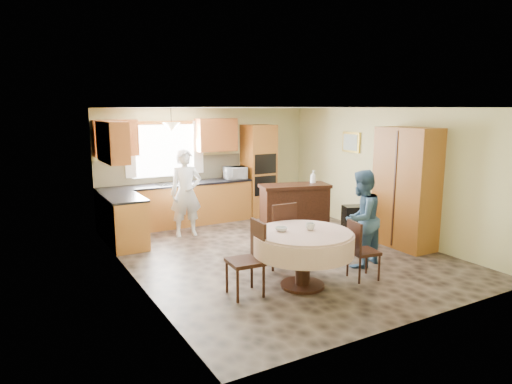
{
  "coord_description": "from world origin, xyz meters",
  "views": [
    {
      "loc": [
        -4.1,
        -6.45,
        2.49
      ],
      "look_at": [
        -0.27,
        0.3,
        1.06
      ],
      "focal_mm": 32.0,
      "sensor_mm": 36.0,
      "label": 1
    }
  ],
  "objects_px": {
    "chair_back": "(280,232)",
    "chair_right": "(360,247)",
    "chair_left": "(251,254)",
    "dining_table": "(303,244)",
    "oven_tower": "(259,171)",
    "sideboard": "(294,212)",
    "person_dining": "(361,219)",
    "cupboard": "(406,188)",
    "person_sink": "(186,193)"
  },
  "relations": [
    {
      "from": "dining_table",
      "to": "chair_left",
      "type": "bearing_deg",
      "value": 170.12
    },
    {
      "from": "chair_left",
      "to": "person_dining",
      "type": "height_order",
      "value": "person_dining"
    },
    {
      "from": "chair_left",
      "to": "person_dining",
      "type": "xyz_separation_m",
      "value": [
        2.07,
        0.14,
        0.22
      ]
    },
    {
      "from": "sideboard",
      "to": "chair_right",
      "type": "distance_m",
      "value": 2.47
    },
    {
      "from": "sideboard",
      "to": "person_dining",
      "type": "relative_size",
      "value": 0.87
    },
    {
      "from": "chair_right",
      "to": "person_sink",
      "type": "bearing_deg",
      "value": 30.71
    },
    {
      "from": "oven_tower",
      "to": "person_sink",
      "type": "height_order",
      "value": "oven_tower"
    },
    {
      "from": "person_dining",
      "to": "person_sink",
      "type": "bearing_deg",
      "value": -77.25
    },
    {
      "from": "sideboard",
      "to": "person_dining",
      "type": "height_order",
      "value": "person_dining"
    },
    {
      "from": "cupboard",
      "to": "person_sink",
      "type": "height_order",
      "value": "cupboard"
    },
    {
      "from": "chair_left",
      "to": "chair_right",
      "type": "height_order",
      "value": "chair_left"
    },
    {
      "from": "oven_tower",
      "to": "chair_left",
      "type": "bearing_deg",
      "value": -121.19
    },
    {
      "from": "person_sink",
      "to": "chair_left",
      "type": "bearing_deg",
      "value": -88.05
    },
    {
      "from": "chair_right",
      "to": "person_sink",
      "type": "relative_size",
      "value": 0.52
    },
    {
      "from": "dining_table",
      "to": "chair_right",
      "type": "xyz_separation_m",
      "value": [
        0.89,
        -0.17,
        -0.14
      ]
    },
    {
      "from": "dining_table",
      "to": "person_dining",
      "type": "height_order",
      "value": "person_dining"
    },
    {
      "from": "oven_tower",
      "to": "chair_right",
      "type": "bearing_deg",
      "value": -100.09
    },
    {
      "from": "chair_back",
      "to": "person_dining",
      "type": "bearing_deg",
      "value": 155.36
    },
    {
      "from": "sideboard",
      "to": "dining_table",
      "type": "xyz_separation_m",
      "value": [
        -1.39,
        -2.25,
        0.15
      ]
    },
    {
      "from": "cupboard",
      "to": "dining_table",
      "type": "bearing_deg",
      "value": -166.0
    },
    {
      "from": "chair_left",
      "to": "chair_back",
      "type": "relative_size",
      "value": 0.96
    },
    {
      "from": "oven_tower",
      "to": "sideboard",
      "type": "height_order",
      "value": "oven_tower"
    },
    {
      "from": "oven_tower",
      "to": "dining_table",
      "type": "bearing_deg",
      "value": -111.83
    },
    {
      "from": "sideboard",
      "to": "chair_right",
      "type": "bearing_deg",
      "value": -87.58
    },
    {
      "from": "dining_table",
      "to": "chair_right",
      "type": "distance_m",
      "value": 0.92
    },
    {
      "from": "oven_tower",
      "to": "cupboard",
      "type": "height_order",
      "value": "cupboard"
    },
    {
      "from": "cupboard",
      "to": "chair_left",
      "type": "distance_m",
      "value": 3.57
    },
    {
      "from": "cupboard",
      "to": "person_dining",
      "type": "height_order",
      "value": "cupboard"
    },
    {
      "from": "chair_back",
      "to": "chair_right",
      "type": "bearing_deg",
      "value": 127.47
    },
    {
      "from": "chair_right",
      "to": "oven_tower",
      "type": "bearing_deg",
      "value": -0.59
    },
    {
      "from": "sideboard",
      "to": "cupboard",
      "type": "relative_size",
      "value": 0.62
    },
    {
      "from": "oven_tower",
      "to": "person_dining",
      "type": "height_order",
      "value": "oven_tower"
    },
    {
      "from": "oven_tower",
      "to": "chair_back",
      "type": "relative_size",
      "value": 2.02
    },
    {
      "from": "oven_tower",
      "to": "chair_right",
      "type": "height_order",
      "value": "oven_tower"
    },
    {
      "from": "chair_back",
      "to": "person_sink",
      "type": "relative_size",
      "value": 0.61
    },
    {
      "from": "chair_back",
      "to": "chair_right",
      "type": "height_order",
      "value": "chair_back"
    },
    {
      "from": "cupboard",
      "to": "person_dining",
      "type": "xyz_separation_m",
      "value": [
        -1.42,
        -0.41,
        -0.31
      ]
    },
    {
      "from": "chair_left",
      "to": "chair_right",
      "type": "bearing_deg",
      "value": 83.53
    },
    {
      "from": "cupboard",
      "to": "chair_right",
      "type": "relative_size",
      "value": 2.45
    },
    {
      "from": "sideboard",
      "to": "cupboard",
      "type": "xyz_separation_m",
      "value": [
        1.34,
        -1.57,
        0.6
      ]
    },
    {
      "from": "cupboard",
      "to": "dining_table",
      "type": "xyz_separation_m",
      "value": [
        -2.73,
        -0.68,
        -0.45
      ]
    },
    {
      "from": "cupboard",
      "to": "oven_tower",
      "type": "bearing_deg",
      "value": 107.2
    },
    {
      "from": "sideboard",
      "to": "chair_left",
      "type": "bearing_deg",
      "value": -121.48
    },
    {
      "from": "cupboard",
      "to": "dining_table",
      "type": "height_order",
      "value": "cupboard"
    },
    {
      "from": "chair_back",
      "to": "chair_left",
      "type": "bearing_deg",
      "value": 38.88
    },
    {
      "from": "sideboard",
      "to": "chair_back",
      "type": "height_order",
      "value": "chair_back"
    },
    {
      "from": "dining_table",
      "to": "person_dining",
      "type": "relative_size",
      "value": 0.91
    },
    {
      "from": "chair_right",
      "to": "person_dining",
      "type": "distance_m",
      "value": 0.67
    },
    {
      "from": "sideboard",
      "to": "chair_left",
      "type": "distance_m",
      "value": 3.02
    },
    {
      "from": "person_sink",
      "to": "person_dining",
      "type": "distance_m",
      "value": 3.51
    }
  ]
}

